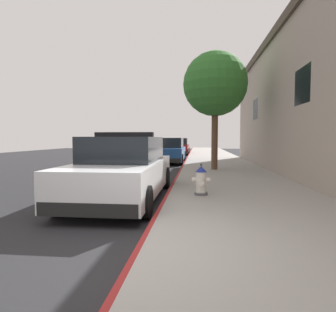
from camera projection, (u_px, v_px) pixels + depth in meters
ground_plane at (99, 172)px, 13.96m from camera, size 32.06×60.00×0.20m
sidewalk_pavement at (223, 169)px, 13.33m from camera, size 3.78×60.00×0.16m
curb_painted_edge at (182, 169)px, 13.53m from camera, size 0.08×60.00×0.16m
police_cruiser at (124, 169)px, 7.16m from camera, size 1.94×4.84×1.68m
parked_car_silver_ahead at (169, 151)px, 17.96m from camera, size 1.94×4.84×1.56m
parked_car_dark_far at (179, 147)px, 26.91m from camera, size 1.94×4.84×1.56m
fire_hydrant at (201, 181)px, 6.89m from camera, size 0.44×0.40×0.76m
street_tree at (215, 84)px, 12.45m from camera, size 2.80×2.80×5.15m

